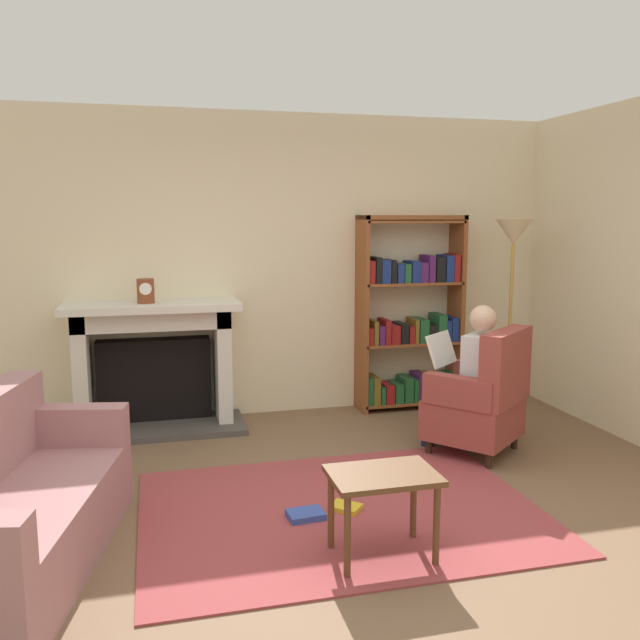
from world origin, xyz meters
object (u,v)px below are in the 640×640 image
Objects in this scene: armchair_reading at (482,399)px; seated_reader at (468,372)px; fireplace at (154,361)px; mantel_clock at (146,291)px; side_table at (383,486)px; floor_lamp at (513,250)px; sofa_floral at (9,511)px; bookshelf at (411,319)px.

armchair_reading is 0.23m from seated_reader.
mantel_clock is at bearing -113.51° from fireplace.
armchair_reading is 1.81m from side_table.
armchair_reading is 0.85× the size of seated_reader.
seated_reader is at bearing -27.15° from fireplace.
fireplace is 0.83× the size of floor_lamp.
sofa_floral reaches higher than side_table.
sofa_floral is at bearing -20.52° from seated_reader.
armchair_reading is at bearing -28.13° from fireplace.
sofa_floral is 1.90m from side_table.
armchair_reading is at bearing -61.18° from sofa_floral.
fireplace reaches higher than side_table.
side_table is (1.13, -2.59, -0.18)m from fireplace.
fireplace is 2.63× the size of side_table.
fireplace is at bearing -6.43° from sofa_floral.
sofa_floral is at bearing 169.60° from side_table.
seated_reader is at bearing -91.28° from bookshelf.
sofa_floral is at bearing -22.45° from armchair_reading.
mantel_clock is 0.11× the size of sofa_floral.
side_table is (-1.21, -2.62, -0.45)m from bookshelf.
fireplace is 2.61m from seated_reader.
armchair_reading is at bearing -129.71° from floor_lamp.
bookshelf is 1.38m from armchair_reading.
seated_reader reaches higher than sofa_floral.
fireplace is 0.81× the size of sofa_floral.
seated_reader is at bearing -24.72° from mantel_clock.
bookshelf reaches higher than side_table.
fireplace is at bearing 113.68° from side_table.
fireplace reaches higher than sofa_floral.
bookshelf is at bearing 3.25° from mantel_clock.
armchair_reading reaches higher than side_table.
floor_lamp reaches higher than fireplace.
seated_reader is (2.36, -1.09, -0.57)m from mantel_clock.
side_table is 0.32× the size of floor_lamp.
mantel_clock is 2.42m from bookshelf.
armchair_reading is 1.54m from floor_lamp.
bookshelf is at bearing 65.16° from side_table.
mantel_clock is at bearing -64.26° from seated_reader.
mantel_clock is at bearing 174.05° from floor_lamp.
side_table is at bearing 10.13° from seated_reader.
seated_reader is 1.84m from side_table.
armchair_reading is 0.55× the size of floor_lamp.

